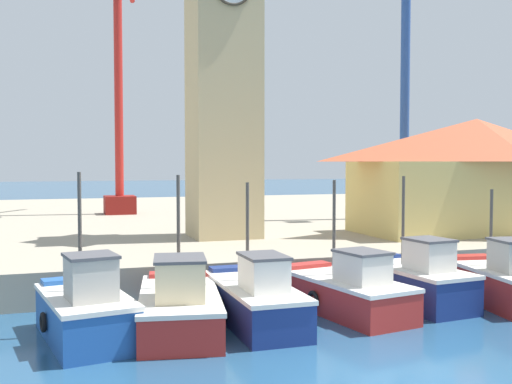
# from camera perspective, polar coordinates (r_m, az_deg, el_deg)

# --- Properties ---
(ground_plane) EXTENTS (300.00, 300.00, 0.00)m
(ground_plane) POSITION_cam_1_polar(r_m,az_deg,el_deg) (13.56, 14.59, -17.11)
(ground_plane) COLOR navy
(quay_wharf) EXTENTS (120.00, 40.00, 1.21)m
(quay_wharf) POSITION_cam_1_polar(r_m,az_deg,el_deg) (40.26, -8.11, -2.95)
(quay_wharf) COLOR #9E937F
(quay_wharf) RESTS_ON ground
(fishing_boat_far_left) EXTENTS (2.61, 4.37, 4.36)m
(fishing_boat_far_left) POSITION_cam_1_polar(r_m,az_deg,el_deg) (16.33, -15.93, -10.79)
(fishing_boat_far_left) COLOR #2356A8
(fishing_boat_far_left) RESTS_ON ground
(fishing_boat_left_outer) EXTENTS (2.98, 5.44, 4.26)m
(fishing_boat_left_outer) POSITION_cam_1_polar(r_m,az_deg,el_deg) (16.84, -7.32, -10.58)
(fishing_boat_left_outer) COLOR #AD2823
(fishing_boat_left_outer) RESTS_ON ground
(fishing_boat_left_inner) EXTENTS (1.90, 5.12, 4.02)m
(fishing_boat_left_inner) POSITION_cam_1_polar(r_m,az_deg,el_deg) (17.37, -0.14, -10.09)
(fishing_boat_left_inner) COLOR navy
(fishing_boat_left_inner) RESTS_ON ground
(fishing_boat_mid_left) EXTENTS (2.75, 5.07, 4.07)m
(fishing_boat_mid_left) POSITION_cam_1_polar(r_m,az_deg,el_deg) (18.71, 8.59, -9.27)
(fishing_boat_mid_left) COLOR #AD2823
(fishing_boat_mid_left) RESTS_ON ground
(fishing_boat_center) EXTENTS (2.31, 4.54, 4.16)m
(fishing_boat_center) POSITION_cam_1_polar(r_m,az_deg,el_deg) (20.24, 14.81, -8.18)
(fishing_boat_center) COLOR navy
(fishing_boat_center) RESTS_ON ground
(fishing_boat_mid_right) EXTENTS (2.38, 4.41, 3.73)m
(fishing_boat_mid_right) POSITION_cam_1_polar(r_m,az_deg,el_deg) (21.16, 22.20, -7.85)
(fishing_boat_mid_right) COLOR #AD2823
(fishing_boat_mid_right) RESTS_ON ground
(clock_tower) EXTENTS (3.47, 3.47, 16.92)m
(clock_tower) POSITION_cam_1_polar(r_m,az_deg,el_deg) (27.85, -3.15, 12.47)
(clock_tower) COLOR tan
(clock_tower) RESTS_ON quay_wharf
(warehouse_right) EXTENTS (12.15, 5.41, 5.56)m
(warehouse_right) POSITION_cam_1_polar(r_m,az_deg,el_deg) (31.49, 20.21, 1.64)
(warehouse_right) COLOR tan
(warehouse_right) RESTS_ON quay_wharf
(port_crane_near) EXTENTS (2.75, 6.93, 18.48)m
(port_crane_near) POSITION_cam_1_polar(r_m,az_deg,el_deg) (41.13, -12.92, 7.62)
(port_crane_near) COLOR maroon
(port_crane_near) RESTS_ON quay_wharf
(port_crane_far) EXTENTS (4.15, 7.49, 18.57)m
(port_crane_far) POSITION_cam_1_polar(r_m,az_deg,el_deg) (38.10, 13.81, 8.14)
(port_crane_far) COLOR navy
(port_crane_far) RESTS_ON quay_wharf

